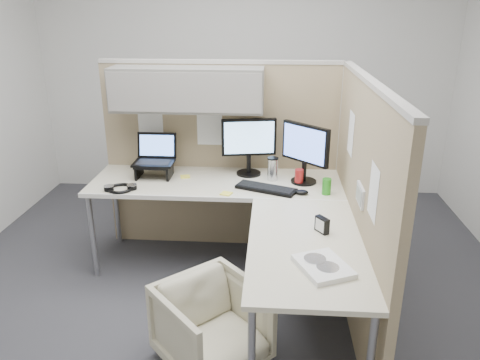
# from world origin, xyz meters

# --- Properties ---
(ground) EXTENTS (4.50, 4.50, 0.00)m
(ground) POSITION_xyz_m (0.00, 0.00, 0.00)
(ground) COLOR #313135
(ground) RESTS_ON ground
(partition_back) EXTENTS (2.00, 0.36, 1.63)m
(partition_back) POSITION_xyz_m (-0.22, 0.83, 1.10)
(partition_back) COLOR #9D8967
(partition_back) RESTS_ON ground
(partition_right) EXTENTS (0.07, 2.03, 1.63)m
(partition_right) POSITION_xyz_m (0.90, -0.07, 0.82)
(partition_right) COLOR #9D8967
(partition_right) RESTS_ON ground
(desk) EXTENTS (2.00, 1.98, 0.73)m
(desk) POSITION_xyz_m (0.12, 0.13, 0.69)
(desk) COLOR beige
(desk) RESTS_ON ground
(office_chair) EXTENTS (0.76, 0.76, 0.57)m
(office_chair) POSITION_xyz_m (-0.00, -0.64, 0.29)
(office_chair) COLOR beige
(office_chair) RESTS_ON ground
(monitor_left) EXTENTS (0.44, 0.20, 0.47)m
(monitor_left) POSITION_xyz_m (0.14, 0.71, 1.00)
(monitor_left) COLOR black
(monitor_left) RESTS_ON desk
(monitor_right) EXTENTS (0.34, 0.33, 0.47)m
(monitor_right) POSITION_xyz_m (0.58, 0.56, 1.00)
(monitor_right) COLOR black
(monitor_right) RESTS_ON desk
(laptop_station) EXTENTS (0.32, 0.28, 0.33)m
(laptop_station) POSITION_xyz_m (-0.62, 0.62, 0.86)
(laptop_station) COLOR black
(laptop_station) RESTS_ON desk
(keyboard) EXTENTS (0.48, 0.31, 0.02)m
(keyboard) POSITION_xyz_m (0.29, 0.37, 0.74)
(keyboard) COLOR black
(keyboard) RESTS_ON desk
(mouse) EXTENTS (0.10, 0.06, 0.04)m
(mouse) POSITION_xyz_m (0.55, 0.30, 0.75)
(mouse) COLOR black
(mouse) RESTS_ON desk
(travel_mug) EXTENTS (0.09, 0.09, 0.19)m
(travel_mug) POSITION_xyz_m (0.34, 0.59, 0.82)
(travel_mug) COLOR silver
(travel_mug) RESTS_ON desk
(soda_can_green) EXTENTS (0.07, 0.07, 0.12)m
(soda_can_green) POSITION_xyz_m (0.73, 0.32, 0.79)
(soda_can_green) COLOR #268C1E
(soda_can_green) RESTS_ON desk
(soda_can_silver) EXTENTS (0.07, 0.07, 0.12)m
(soda_can_silver) POSITION_xyz_m (0.54, 0.51, 0.79)
(soda_can_silver) COLOR #B21E1E
(soda_can_silver) RESTS_ON desk
(sticky_note_b) EXTENTS (0.10, 0.10, 0.01)m
(sticky_note_b) POSITION_xyz_m (-0.00, 0.27, 0.73)
(sticky_note_b) COLOR yellow
(sticky_note_b) RESTS_ON desk
(sticky_note_c) EXTENTS (0.09, 0.09, 0.01)m
(sticky_note_c) POSITION_xyz_m (-0.37, 0.61, 0.73)
(sticky_note_c) COLOR yellow
(sticky_note_c) RESTS_ON desk
(headphones) EXTENTS (0.24, 0.23, 0.04)m
(headphones) POSITION_xyz_m (-0.81, 0.29, 0.75)
(headphones) COLOR black
(headphones) RESTS_ON desk
(paper_stack) EXTENTS (0.34, 0.37, 0.03)m
(paper_stack) POSITION_xyz_m (0.61, -0.74, 0.75)
(paper_stack) COLOR white
(paper_stack) RESTS_ON desk
(desk_clock) EXTENTS (0.09, 0.10, 0.10)m
(desk_clock) POSITION_xyz_m (0.64, -0.31, 0.78)
(desk_clock) COLOR black
(desk_clock) RESTS_ON desk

